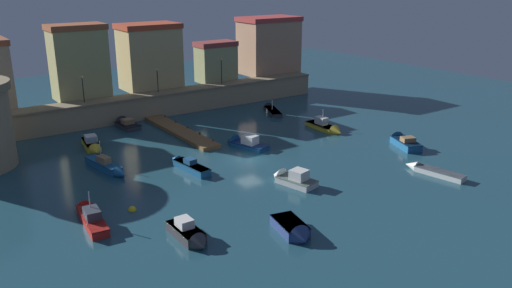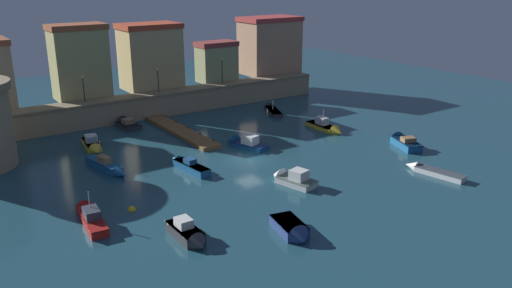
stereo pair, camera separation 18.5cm
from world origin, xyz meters
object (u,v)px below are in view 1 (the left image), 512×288
at_px(quay_lamp_0, 83,85).
at_px(quay_lamp_1, 157,76).
at_px(moored_boat_7, 431,171).
at_px(moored_boat_4, 92,145).
at_px(moored_boat_6, 187,165).
at_px(quay_lamp_2, 221,67).
at_px(mooring_buoy_0, 132,210).
at_px(moored_boat_9, 108,166).
at_px(moored_boat_3, 291,178).
at_px(moored_boat_10, 90,215).
at_px(moored_boat_2, 190,234).
at_px(moored_boat_12, 125,124).
at_px(moored_boat_8, 402,141).
at_px(moored_boat_0, 271,109).
at_px(moored_boat_5, 327,127).
at_px(moored_boat_1, 243,143).
at_px(moored_boat_11, 294,230).

height_order(quay_lamp_0, quay_lamp_1, quay_lamp_0).
bearing_deg(moored_boat_7, moored_boat_4, 33.45).
bearing_deg(moored_boat_7, moored_boat_6, 42.13).
bearing_deg(quay_lamp_2, quay_lamp_0, 180.00).
bearing_deg(mooring_buoy_0, moored_boat_9, 81.22).
bearing_deg(quay_lamp_2, moored_boat_3, -109.68).
bearing_deg(moored_boat_10, moored_boat_6, -58.32).
bearing_deg(quay_lamp_0, quay_lamp_1, 0.00).
bearing_deg(moored_boat_6, moored_boat_4, 20.29).
distance_m(moored_boat_2, moored_boat_9, 17.02).
bearing_deg(moored_boat_12, moored_boat_4, 131.90).
bearing_deg(mooring_buoy_0, moored_boat_7, -18.04).
distance_m(moored_boat_8, mooring_buoy_0, 31.43).
relative_size(moored_boat_0, moored_boat_12, 1.36).
relative_size(moored_boat_3, moored_boat_4, 0.89).
distance_m(moored_boat_0, moored_boat_5, 11.46).
bearing_deg(moored_boat_8, moored_boat_5, 40.24).
bearing_deg(moored_boat_1, moored_boat_12, 11.63).
height_order(moored_boat_1, moored_boat_11, moored_boat_1).
bearing_deg(moored_boat_2, moored_boat_4, 178.12).
relative_size(quay_lamp_1, moored_boat_9, 0.47).
distance_m(moored_boat_6, moored_boat_11, 16.75).
bearing_deg(moored_boat_8, moored_boat_2, 122.66).
height_order(moored_boat_2, mooring_buoy_0, moored_boat_2).
bearing_deg(moored_boat_4, moored_boat_9, 0.66).
relative_size(moored_boat_0, moored_boat_3, 1.33).
xyz_separation_m(moored_boat_0, moored_boat_9, (-26.72, -9.38, 0.14)).
relative_size(moored_boat_5, mooring_buoy_0, 8.95).
relative_size(moored_boat_5, moored_boat_7, 0.98).
xyz_separation_m(moored_boat_4, mooring_buoy_0, (-2.41, -17.10, -0.48)).
height_order(moored_boat_6, moored_boat_11, moored_boat_11).
distance_m(moored_boat_0, mooring_buoy_0, 34.17).
height_order(moored_boat_2, moored_boat_8, moored_boat_2).
distance_m(moored_boat_2, moored_boat_7, 25.29).
bearing_deg(quay_lamp_0, moored_boat_9, -101.03).
relative_size(moored_boat_5, moored_boat_10, 0.87).
relative_size(moored_boat_2, mooring_buoy_0, 6.89).
height_order(moored_boat_2, moored_boat_3, moored_boat_3).
bearing_deg(quay_lamp_2, moored_boat_6, -128.88).
bearing_deg(moored_boat_9, moored_boat_8, 60.03).
distance_m(moored_boat_3, moored_boat_8, 17.26).
bearing_deg(moored_boat_1, moored_boat_7, -165.91).
bearing_deg(moored_boat_1, moored_boat_2, 120.19).
distance_m(moored_boat_0, moored_boat_8, 20.81).
relative_size(moored_boat_7, moored_boat_10, 0.89).
bearing_deg(moored_boat_6, moored_boat_1, -78.10).
relative_size(moored_boat_0, moored_boat_10, 0.93).
height_order(quay_lamp_0, moored_boat_7, quay_lamp_0).
relative_size(quay_lamp_1, quay_lamp_2, 0.88).
relative_size(moored_boat_1, mooring_buoy_0, 8.55).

